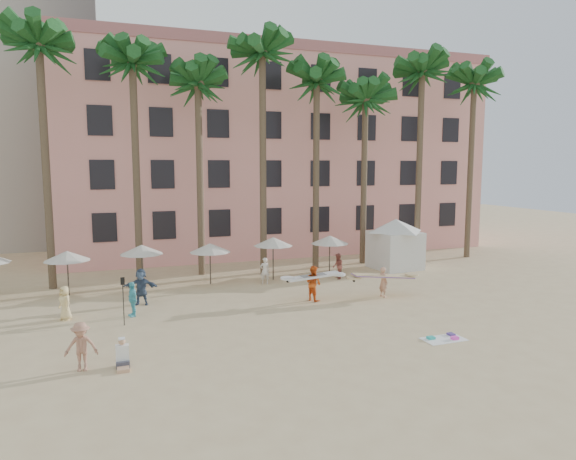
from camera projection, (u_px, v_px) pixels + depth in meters
The scene contains 11 objects.
ground at pixel (298, 351), 20.06m from camera, with size 120.00×120.00×0.00m, color #D1B789.
pink_hotel at pixel (269, 157), 45.69m from camera, with size 35.00×14.00×16.00m, color pink.
palm_row at pixel (223, 75), 32.62m from camera, with size 44.40×5.40×16.30m.
umbrella_row at pixel (177, 248), 30.46m from camera, with size 22.50×2.70×2.73m.
cabana at pixel (395, 239), 35.98m from camera, with size 4.89×4.89×3.50m.
beach_towel at pixel (444, 338), 21.47m from camera, with size 1.82×1.04×0.14m.
carrier_yellow at pixel (383, 280), 28.25m from camera, with size 3.52×1.04×1.67m.
carrier_white at pixel (313, 282), 27.50m from camera, with size 2.95×1.12×1.89m.
beachgoers at pixel (168, 295), 25.33m from camera, with size 16.66×11.32×1.91m.
paddle at pixel (123, 295), 23.15m from camera, with size 0.18×0.04×2.23m.
seated_man at pixel (123, 357), 18.42m from camera, with size 0.47×0.82×1.07m.
Camera 1 is at (-6.83, -18.06, 7.23)m, focal length 32.00 mm.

